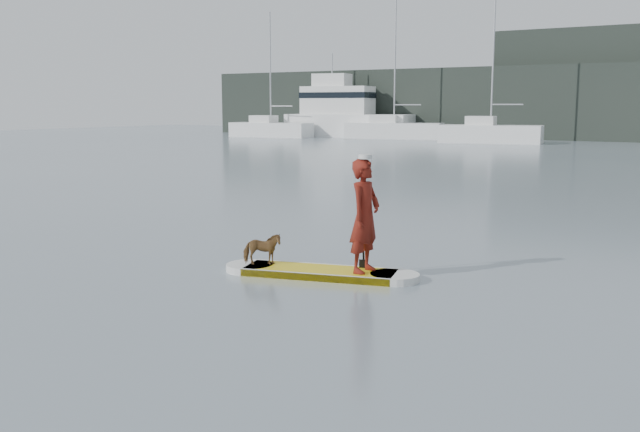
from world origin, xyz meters
The scene contains 11 objects.
ground centered at (0.00, 0.00, 0.00)m, with size 140.00×140.00×0.00m, color slate.
paddleboard centered at (-3.29, 1.10, 0.06)m, with size 3.22×1.44×0.12m.
paddler centered at (-2.56, 1.29, 1.03)m, with size 0.67×0.44×1.83m, color maroon.
white_cap centered at (-2.56, 1.29, 1.98)m, with size 0.22×0.22×0.07m, color silver.
dog centered at (-4.27, 0.84, 0.39)m, with size 0.29×0.64×0.54m, color brown.
paddle centered at (-2.73, 1.52, 0.80)m, with size 0.11×0.30×2.00m.
sailboat_a centered at (-34.21, 43.39, 0.75)m, with size 7.59×2.90×10.79m.
sailboat_b centered at (-23.56, 46.30, 0.84)m, with size 8.45×3.99×12.08m.
sailboat_c centered at (-14.28, 43.49, 0.79)m, with size 7.70×3.55×10.65m.
motor_yacht_b centered at (-28.87, 47.24, 2.06)m, with size 11.54×5.25×7.34m.
shore_building_west centered at (-10.00, 54.00, 4.50)m, with size 14.00×4.00×9.00m, color black.
Camera 1 is at (2.68, -8.70, 2.78)m, focal length 40.00 mm.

